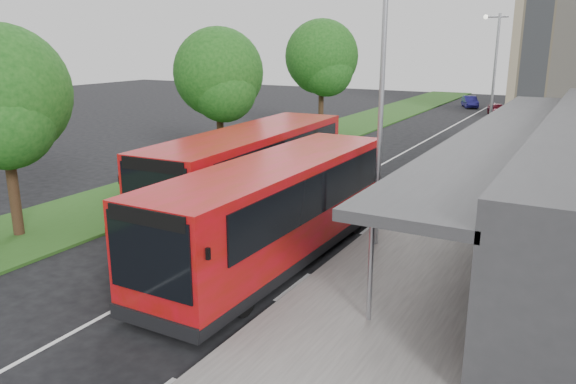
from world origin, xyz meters
The scene contains 16 objects.
ground centered at (0.00, 0.00, 0.00)m, with size 120.00×120.00×0.00m, color black.
pavement centered at (6.00, 20.00, 0.07)m, with size 5.00×80.00×0.15m, color slate.
grass_verge centered at (-7.00, 20.00, 0.05)m, with size 5.00×80.00×0.10m, color #264D18.
lane_centre_line centered at (0.00, 15.00, 0.01)m, with size 0.12×70.00×0.01m, color silver.
kerb_dashes centered at (3.30, 19.00, 0.01)m, with size 0.12×56.00×0.01m.
tree_near centered at (-7.01, -2.95, 4.64)m, with size 4.50×4.50×7.19m.
tree_mid centered at (-7.01, 9.05, 4.71)m, with size 4.56×4.56×7.30m.
tree_far centered at (-7.01, 21.05, 5.20)m, with size 5.01×5.01×8.05m.
lamp_post_near centered at (4.12, 2.00, 4.72)m, with size 1.44×0.28×8.00m.
lamp_post_far centered at (4.12, 22.00, 4.72)m, with size 1.44×0.28×8.00m.
bus_main centered at (1.90, -0.54, 1.60)m, with size 3.00×11.07×3.13m.
bus_second centered at (-1.44, 3.28, 1.68)m, with size 3.47×11.67×3.27m.
litter_bin centered at (5.00, 11.32, 0.66)m, with size 0.56×0.56×1.02m, color #392617.
bollard centered at (4.56, 18.71, 0.59)m, with size 0.14×0.14×0.88m, color #EBED0C.
car_near centered at (1.93, 39.39, 0.55)m, with size 1.30×3.22×1.10m, color maroon.
car_far centered at (-1.56, 44.50, 0.56)m, with size 1.20×3.43×1.13m, color navy.
Camera 1 is at (10.13, -14.57, 6.60)m, focal length 35.00 mm.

